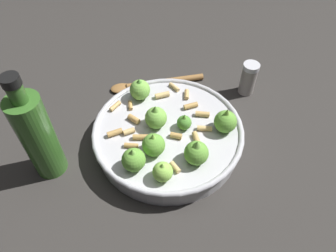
% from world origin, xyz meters
% --- Properties ---
extents(ground_plane, '(2.40, 2.40, 0.00)m').
position_xyz_m(ground_plane, '(0.00, 0.00, 0.00)').
color(ground_plane, '#2D2B28').
extents(cooking_pan, '(0.32, 0.32, 0.11)m').
position_xyz_m(cooking_pan, '(-0.00, 0.00, 0.03)').
color(cooking_pan, '#B7B7BC').
rests_on(cooking_pan, ground).
extents(pepper_shaker, '(0.04, 0.04, 0.09)m').
position_xyz_m(pepper_shaker, '(0.14, -0.22, 0.04)').
color(pepper_shaker, gray).
rests_on(pepper_shaker, ground).
extents(olive_oil_bottle, '(0.06, 0.06, 0.24)m').
position_xyz_m(olive_oil_bottle, '(-0.03, 0.25, 0.10)').
color(olive_oil_bottle, '#336023').
rests_on(olive_oil_bottle, ground).
extents(wooden_spoon, '(0.04, 0.24, 0.02)m').
position_xyz_m(wooden_spoon, '(0.19, 0.02, 0.01)').
color(wooden_spoon, olive).
rests_on(wooden_spoon, ground).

